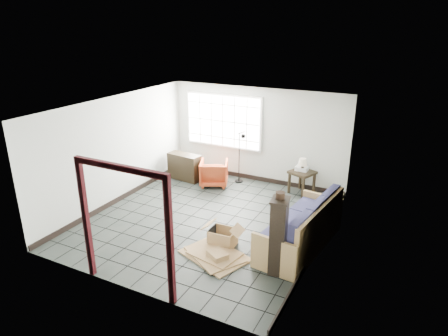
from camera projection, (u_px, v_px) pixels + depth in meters
The scene contains 15 objects.
ground at pixel (208, 220), 9.00m from camera, with size 5.50×5.50×0.00m, color black.
room_shell at pixel (208, 149), 8.44m from camera, with size 5.02×5.52×2.61m.
window_panel at pixel (223, 121), 11.13m from camera, with size 2.32×0.08×1.52m.
doorway_trim at pixel (124, 213), 6.26m from camera, with size 1.80×0.08×2.20m.
futon_sofa at pixel (304, 230), 7.79m from camera, with size 1.17×2.43×1.04m.
armchair at pixel (214, 172), 10.83m from camera, with size 0.73×0.68×0.75m, color #9B4116.
side_table at pixel (302, 175), 10.22m from camera, with size 0.73×0.73×0.62m.
table_lamp at pixel (303, 163), 10.07m from camera, with size 0.25×0.25×0.35m.
projector at pixel (302, 168), 10.22m from camera, with size 0.32×0.25×0.11m.
floor_lamp at pixel (241, 156), 10.78m from camera, with size 0.40×0.37×1.50m.
console_shelf at pixel (184, 167), 11.22m from camera, with size 0.98×0.47×0.74m.
tall_shelf at pixel (278, 236), 6.91m from camera, with size 0.35×0.42×1.42m.
pot at pixel (280, 195), 6.67m from camera, with size 0.20×0.20×0.12m.
open_box at pixel (223, 237), 7.95m from camera, with size 0.83×0.43×0.46m.
cardboard_pile at pixel (215, 254), 7.59m from camera, with size 1.44×1.23×0.18m.
Camera 1 is at (3.96, -7.00, 4.22)m, focal length 32.00 mm.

